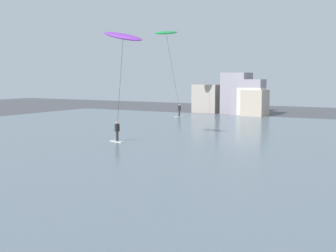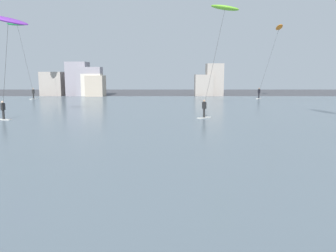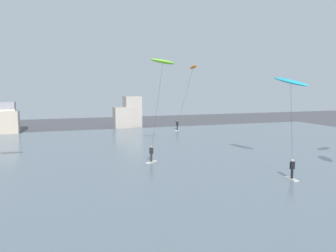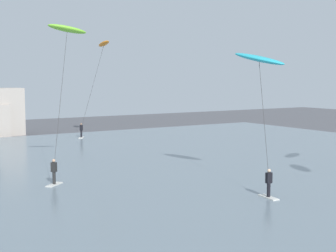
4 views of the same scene
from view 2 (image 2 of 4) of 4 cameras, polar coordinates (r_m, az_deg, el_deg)
name	(u,v)px [view 2 (image 2 of 4)]	position (r m, az deg, el deg)	size (l,w,h in m)	color
water_bay	(175,117)	(31.72, 1.24, 1.58)	(84.00, 52.00, 0.10)	slate
far_shore_buildings	(116,82)	(60.50, -8.81, 7.34)	(32.11, 6.50, 5.92)	#A89E93
kitesurfer_purple	(9,30)	(30.89, -25.26, 14.36)	(3.90, 2.56, 8.78)	silver
kitesurfer_orange	(278,36)	(53.15, 18.01, 14.29)	(3.25, 4.18, 10.86)	silver
kitesurfer_green	(20,29)	(54.39, -23.73, 14.67)	(2.53, 4.66, 11.28)	silver
kitesurfer_lime	(223,21)	(33.28, 9.29, 17.06)	(4.12, 3.99, 10.48)	silver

